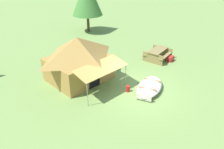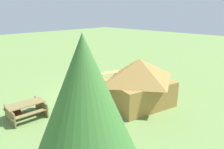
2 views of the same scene
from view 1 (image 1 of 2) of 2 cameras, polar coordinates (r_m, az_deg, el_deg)
The scene contains 6 objects.
ground_plane at distance 12.86m, azimuth 6.06°, elevation -3.89°, with size 80.00×80.00×0.00m, color olive.
beached_rowboat at distance 12.82m, azimuth 9.41°, elevation -3.06°, with size 2.63×1.60×0.43m.
canvas_cabin_tent at distance 13.41m, azimuth -8.49°, elevation 4.08°, with size 4.19×4.78×2.65m.
picnic_table at distance 16.52m, azimuth 11.41°, elevation 5.25°, with size 1.85×1.64×0.76m.
cooler_box at distance 16.60m, azimuth 14.46°, elevation 3.88°, with size 0.52×0.31×0.36m, color red.
fuel_can at distance 12.61m, azimuth 4.01°, elevation -3.59°, with size 0.20×0.20×0.34m, color red.
Camera 1 is at (-9.90, -4.49, 6.87)m, focal length 36.41 mm.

